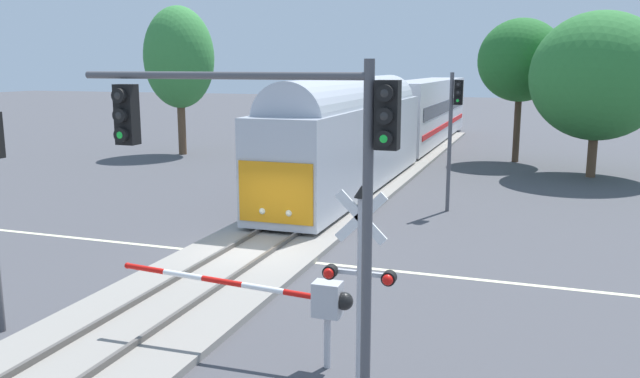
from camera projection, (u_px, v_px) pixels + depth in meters
name	position (u px, v px, depth m)	size (l,w,h in m)	color
ground_plane	(251.00, 256.00, 20.62)	(220.00, 220.00, 0.00)	#47474C
road_centre_stripe	(251.00, 256.00, 20.62)	(44.00, 0.20, 0.01)	beige
railway_track	(251.00, 253.00, 20.60)	(4.40, 80.00, 0.32)	gray
commuter_train	(396.00, 118.00, 39.99)	(3.04, 41.87, 5.16)	#B2B7C1
crossing_gate_near	(303.00, 298.00, 12.93)	(5.25, 0.40, 1.80)	#B7B7BC
crossing_signal_mast	(360.00, 268.00, 11.66)	(1.36, 0.44, 3.92)	#B2B2B7
traffic_signal_far_side	(454.00, 120.00, 26.25)	(0.53, 0.38, 5.74)	#4C4C51
traffic_signal_near_right	(280.00, 156.00, 9.90)	(5.34, 0.38, 6.10)	#4C4C51
pine_left_background	(179.00, 58.00, 43.16)	(4.69, 4.69, 9.94)	brown
elm_centre_background	(521.00, 61.00, 39.66)	(5.22, 5.22, 8.89)	#4C3828
oak_far_right	(598.00, 76.00, 34.29)	(7.13, 7.13, 8.88)	brown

